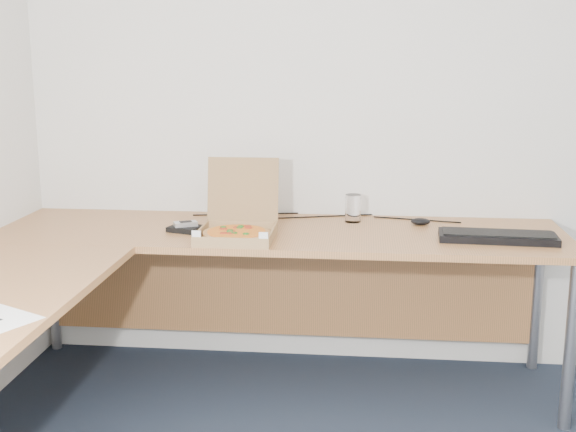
# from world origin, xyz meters

# --- Properties ---
(room_shell) EXTENTS (3.50, 3.50, 2.50)m
(room_shell) POSITION_xyz_m (0.00, 0.00, 1.25)
(room_shell) COLOR silver
(room_shell) RESTS_ON ground
(desk) EXTENTS (2.50, 2.20, 0.73)m
(desk) POSITION_xyz_m (-0.82, 0.97, 0.70)
(desk) COLOR #B37541
(desk) RESTS_ON ground
(pizza_box) EXTENTS (0.31, 0.36, 0.32)m
(pizza_box) POSITION_xyz_m (-0.66, 1.23, 0.77)
(pizza_box) COLOR #AB814F
(pizza_box) RESTS_ON desk
(drinking_glass) EXTENTS (0.07, 0.07, 0.13)m
(drinking_glass) POSITION_xyz_m (-0.18, 1.59, 0.79)
(drinking_glass) COLOR white
(drinking_glass) RESTS_ON desk
(keyboard) EXTENTS (0.49, 0.20, 0.03)m
(keyboard) POSITION_xyz_m (0.43, 1.30, 0.74)
(keyboard) COLOR black
(keyboard) RESTS_ON desk
(mouse) EXTENTS (0.10, 0.07, 0.03)m
(mouse) POSITION_xyz_m (0.13, 1.56, 0.75)
(mouse) COLOR black
(mouse) RESTS_ON desk
(wallet) EXTENTS (0.16, 0.15, 0.02)m
(wallet) POSITION_xyz_m (-0.91, 1.34, 0.74)
(wallet) COLOR black
(wallet) RESTS_ON desk
(phone) EXTENTS (0.11, 0.09, 0.02)m
(phone) POSITION_xyz_m (-0.91, 1.34, 0.76)
(phone) COLOR #B2B5BA
(phone) RESTS_ON wallet
(cable_bundle) EXTENTS (0.61, 0.13, 0.01)m
(cable_bundle) POSITION_xyz_m (-0.34, 1.68, 0.73)
(cable_bundle) COLOR black
(cable_bundle) RESTS_ON desk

